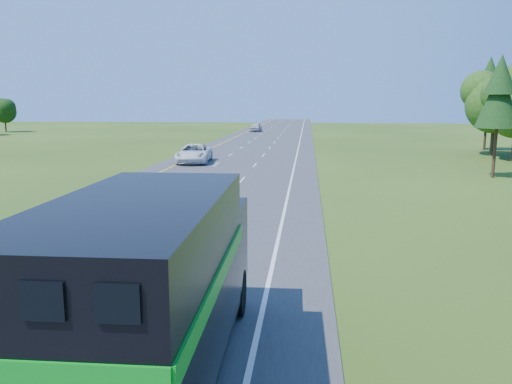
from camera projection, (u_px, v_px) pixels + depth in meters
road at (240, 161)px, 49.38m from camera, size 15.00×260.00×0.04m
lane_markings at (240, 161)px, 49.37m from camera, size 11.15×260.00×0.01m
horse_truck at (153, 287)px, 9.67m from camera, size 3.05×9.18×4.04m
white_suv at (194, 153)px, 47.99m from camera, size 3.44×6.62×1.78m
far_car at (256, 127)px, 100.40m from camera, size 2.35×5.10×1.69m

